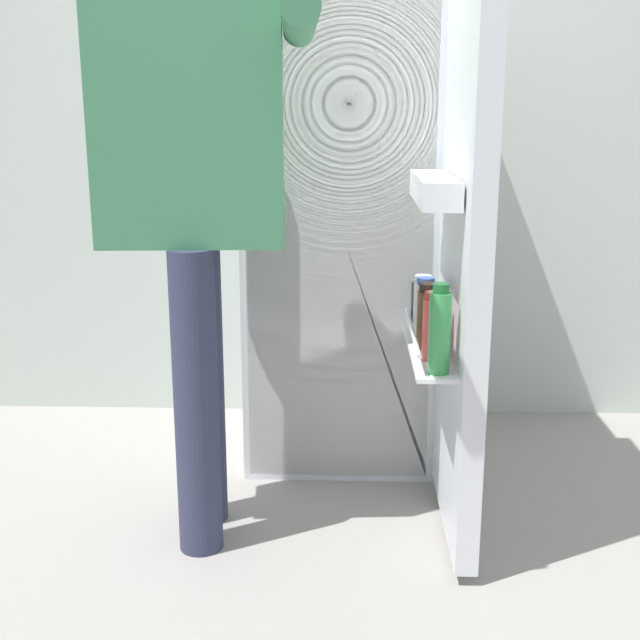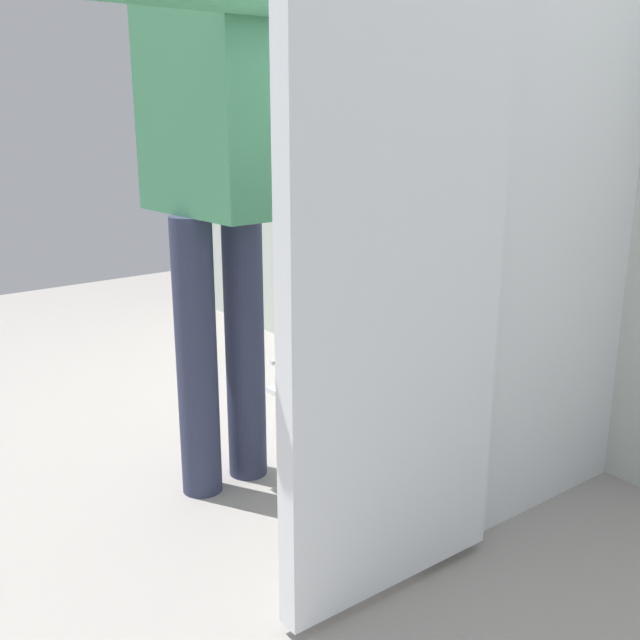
{
  "view_description": "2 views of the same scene",
  "coord_description": "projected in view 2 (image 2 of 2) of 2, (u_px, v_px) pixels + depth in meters",
  "views": [
    {
      "loc": [
        0.03,
        -2.25,
        1.2
      ],
      "look_at": [
        -0.05,
        -0.08,
        0.63
      ],
      "focal_mm": 46.75,
      "sensor_mm": 36.0,
      "label": 1
    },
    {
      "loc": [
        1.49,
        -1.15,
        1.13
      ],
      "look_at": [
        -0.02,
        0.0,
        0.59
      ],
      "focal_mm": 42.19,
      "sensor_mm": 36.0,
      "label": 2
    }
  ],
  "objects": [
    {
      "name": "ground_plane",
      "position": [
        323.0,
        522.0,
        2.12
      ],
      "size": [
        6.6,
        6.6,
        0.0
      ],
      "primitive_type": "plane",
      "color": "gray"
    },
    {
      "name": "kitchen_wall",
      "position": [
        569.0,
        44.0,
        2.31
      ],
      "size": [
        4.4,
        0.1,
        2.63
      ],
      "primitive_type": "cube",
      "color": "beige",
      "rests_on": "ground_plane"
    },
    {
      "name": "refrigerator",
      "position": [
        472.0,
        211.0,
        2.17
      ],
      "size": [
        0.67,
        1.26,
        1.68
      ],
      "color": "silver",
      "rests_on": "ground_plane"
    },
    {
      "name": "person",
      "position": [
        215.0,
        148.0,
        2.07
      ],
      "size": [
        0.6,
        0.78,
        1.68
      ],
      "color": "#2D334C",
      "rests_on": "ground_plane"
    }
  ]
}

